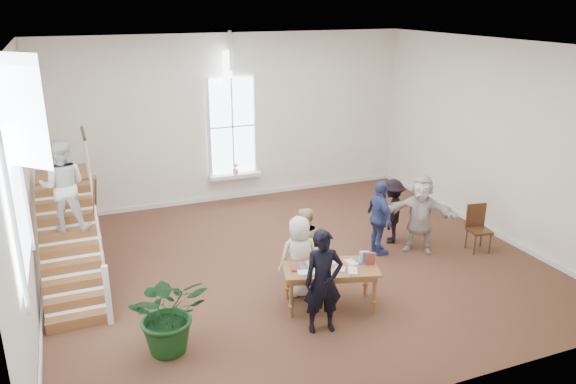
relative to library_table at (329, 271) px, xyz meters
name	(u,v)px	position (x,y,z in m)	size (l,w,h in m)	color
ground	(295,263)	(0.10, 1.83, -0.70)	(10.00, 10.00, 0.00)	#4F2D1F
room_shell	(235,185)	(0.10, 6.22, -0.30)	(10.49, 10.00, 10.00)	silver
staircase	(67,207)	(-4.24, 2.58, 0.92)	(1.10, 4.10, 2.92)	brown
library_table	(329,271)	(0.00, 0.00, 0.00)	(1.85, 1.28, 0.85)	brown
police_officer	(323,282)	(-0.44, -0.65, 0.20)	(0.66, 0.43, 1.81)	black
elderly_woman	(299,257)	(-0.34, 0.60, 0.08)	(0.77, 0.50, 1.57)	silver
person_yellow	(303,245)	(-0.04, 1.10, 0.06)	(0.74, 0.58, 1.52)	#C7BD7C
woman_cluster_a	(380,218)	(1.98, 1.62, 0.14)	(0.98, 0.41, 1.68)	navy
woman_cluster_b	(392,211)	(2.58, 2.07, 0.05)	(0.97, 0.56, 1.50)	black
woman_cluster_c	(420,214)	(2.88, 1.42, 0.18)	(1.63, 0.52, 1.76)	beige
floor_plant	(169,312)	(-2.92, -0.29, -0.02)	(1.22, 1.06, 1.36)	#123915
side_chair	(478,225)	(4.12, 0.99, -0.11)	(0.52, 0.52, 1.05)	#37220F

